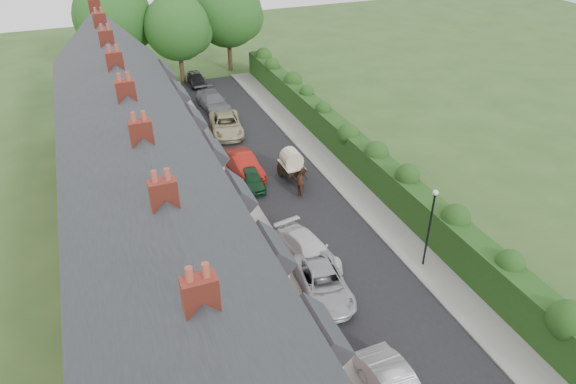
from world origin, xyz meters
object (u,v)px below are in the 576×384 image
lamppost (431,219)px  horse_cart (291,162)px  car_red (243,164)px  car_beige (226,124)px  car_grey (213,101)px  car_white (308,250)px  car_silver_b (323,283)px  horse (302,182)px  car_green (252,179)px  car_black (196,79)px

lamppost → horse_cart: (-3.30, 12.17, -1.93)m
car_red → car_beige: (0.83, 7.50, -0.02)m
car_grey → car_white: bearing=-95.5°
car_silver_b → horse_cart: 12.50m
car_beige → horse: horse is taller
lamppost → car_green: size_ratio=1.39×
lamppost → horse_cart: bearing=105.2°
car_silver_b → car_black: car_silver_b is taller
car_silver_b → car_white: car_white is taller
car_grey → horse: (1.97, -17.31, 0.01)m
car_silver_b → car_green: (-0.01, 12.12, -0.09)m
lamppost → car_silver_b: bearing=179.3°
lamppost → car_beige: (-5.57, 21.70, -2.51)m
car_silver_b → car_black: (1.16, 34.41, -0.03)m
car_green → car_grey: size_ratio=0.68×
car_red → car_black: bearing=80.6°
car_silver_b → car_white: 2.95m
car_black → car_grey: bearing=-88.5°
lamppost → car_white: lamppost is taller
horse_cart → lamppost: bearing=-74.8°
car_red → car_grey: car_red is taller
car_white → car_grey: 24.44m
car_red → car_beige: size_ratio=0.86×
horse → horse_cart: (0.00, 2.06, 0.56)m
car_white → car_green: size_ratio=1.36×
lamppost → car_red: size_ratio=1.06×
horse → car_grey: bearing=-66.5°
car_grey → horse: horse is taller
car_white → horse_cart: bearing=63.5°
car_beige → car_grey: (0.30, 5.73, 0.01)m
car_green → car_grey: car_grey is taller
car_beige → car_black: bearing=97.9°
car_red → horse: bearing=-58.9°
car_beige → horse_cart: 9.81m
car_red → car_grey: bearing=79.0°
lamppost → car_grey: 28.04m
car_red → horse: (3.10, -4.09, 0.01)m
car_beige → car_black: 12.80m
car_silver_b → car_grey: (1.12, 27.34, 0.07)m
lamppost → horse_cart: lamppost is taller
car_green → car_beige: car_beige is taller
car_red → car_white: bearing=-93.9°
car_grey → car_black: car_grey is taller
horse → horse_cart: size_ratio=0.58×
car_silver_b → car_white: size_ratio=1.03×
car_grey → car_black: size_ratio=1.34×
car_beige → car_black: car_beige is taller
car_white → horse: (2.69, 7.11, 0.07)m
lamppost → car_white: 7.17m
lamppost → horse: (-3.30, 10.11, -2.49)m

